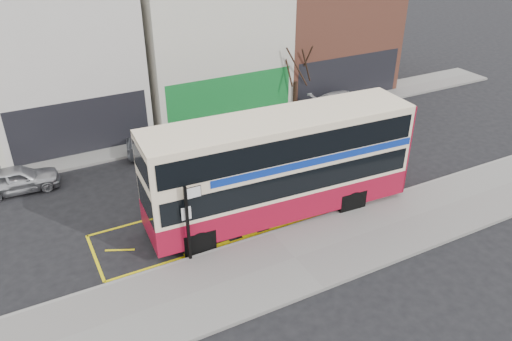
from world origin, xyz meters
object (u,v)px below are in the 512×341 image
car_grey (165,144)px  car_white (347,103)px  street_tree_right (297,54)px  double_decker_bus (281,165)px  bus_stop_post (189,217)px  car_silver (17,179)px

car_grey → car_white: 12.55m
car_grey → street_tree_right: 10.37m
double_decker_bus → car_grey: double_decker_bus is taller
bus_stop_post → car_grey: bus_stop_post is taller
double_decker_bus → car_silver: 12.92m
bus_stop_post → street_tree_right: street_tree_right is taller
double_decker_bus → car_white: double_decker_bus is taller
car_silver → street_tree_right: size_ratio=0.66×
car_white → double_decker_bus: bearing=139.1°
double_decker_bus → bus_stop_post: double_decker_bus is taller
car_silver → car_grey: 7.59m
bus_stop_post → car_silver: bearing=122.3°
car_silver → car_white: (20.13, 0.54, 0.08)m
bus_stop_post → street_tree_right: 16.32m
bus_stop_post → car_white: (14.61, 9.45, -1.37)m
bus_stop_post → car_silver: (-5.52, 8.91, -1.45)m
car_white → street_tree_right: 4.70m
car_silver → bus_stop_post: bearing=-144.7°
double_decker_bus → car_grey: 8.57m
double_decker_bus → car_silver: bearing=146.8°
car_white → bus_stop_post: bearing=132.4°
double_decker_bus → car_white: size_ratio=2.37×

